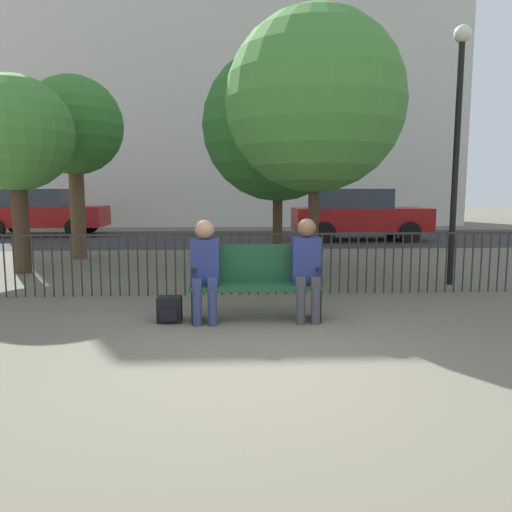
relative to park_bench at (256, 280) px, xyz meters
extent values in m
plane|color=#605B4C|center=(0.00, -1.78, -0.49)|extent=(80.00, 80.00, 0.00)
cube|color=#194728|center=(0.00, -0.08, -0.07)|extent=(1.62, 0.45, 0.05)
cube|color=#194728|center=(0.00, 0.12, 0.19)|extent=(1.62, 0.05, 0.47)
cube|color=black|center=(-0.75, -0.08, -0.29)|extent=(0.06, 0.38, 0.40)
cube|color=black|center=(0.75, -0.08, -0.29)|extent=(0.06, 0.38, 0.40)
cube|color=black|center=(-0.75, -0.08, 0.16)|extent=(0.06, 0.38, 0.04)
cube|color=black|center=(0.75, -0.08, 0.16)|extent=(0.06, 0.38, 0.04)
cylinder|color=navy|center=(-0.71, -0.30, -0.27)|extent=(0.11, 0.11, 0.45)
cylinder|color=navy|center=(-0.53, -0.30, -0.27)|extent=(0.11, 0.11, 0.45)
cube|color=navy|center=(-0.71, -0.20, 0.01)|extent=(0.11, 0.20, 0.12)
cube|color=navy|center=(-0.53, -0.20, 0.01)|extent=(0.11, 0.20, 0.12)
cube|color=navy|center=(-0.62, -0.08, 0.24)|extent=(0.34, 0.22, 0.56)
sphere|color=#A37556|center=(-0.62, -0.10, 0.64)|extent=(0.23, 0.23, 0.23)
cylinder|color=#3D3D42|center=(0.52, -0.30, -0.27)|extent=(0.11, 0.11, 0.45)
cylinder|color=#3D3D42|center=(0.70, -0.30, -0.27)|extent=(0.11, 0.11, 0.45)
cube|color=#3D3D42|center=(0.52, -0.20, 0.01)|extent=(0.11, 0.20, 0.12)
cube|color=#3D3D42|center=(0.70, -0.20, 0.01)|extent=(0.11, 0.20, 0.12)
cube|color=navy|center=(0.61, -0.08, 0.25)|extent=(0.34, 0.22, 0.58)
sphere|color=brown|center=(0.61, -0.10, 0.65)|extent=(0.23, 0.23, 0.23)
cube|color=black|center=(-1.06, -0.09, -0.34)|extent=(0.29, 0.22, 0.31)
cube|color=black|center=(-1.06, -0.22, -0.38)|extent=(0.21, 0.04, 0.14)
cylinder|color=#2D2823|center=(-3.66, 1.43, -0.02)|extent=(0.02, 0.02, 0.95)
cylinder|color=#2D2823|center=(-3.52, 1.43, -0.02)|extent=(0.02, 0.02, 0.95)
cylinder|color=#2D2823|center=(-3.38, 1.43, -0.02)|extent=(0.02, 0.02, 0.95)
cylinder|color=#2D2823|center=(-3.24, 1.43, -0.02)|extent=(0.02, 0.02, 0.95)
cylinder|color=#2D2823|center=(-3.10, 1.43, -0.02)|extent=(0.02, 0.02, 0.95)
cylinder|color=#2D2823|center=(-2.96, 1.43, -0.02)|extent=(0.02, 0.02, 0.95)
cylinder|color=#2D2823|center=(-2.82, 1.43, -0.02)|extent=(0.02, 0.02, 0.95)
cylinder|color=#2D2823|center=(-2.68, 1.43, -0.02)|extent=(0.02, 0.02, 0.95)
cylinder|color=#2D2823|center=(-2.54, 1.43, -0.02)|extent=(0.02, 0.02, 0.95)
cylinder|color=#2D2823|center=(-2.40, 1.43, -0.02)|extent=(0.02, 0.02, 0.95)
cylinder|color=#2D2823|center=(-2.26, 1.43, -0.02)|extent=(0.02, 0.02, 0.95)
cylinder|color=#2D2823|center=(-2.12, 1.43, -0.02)|extent=(0.02, 0.02, 0.95)
cylinder|color=#2D2823|center=(-1.98, 1.43, -0.02)|extent=(0.02, 0.02, 0.95)
cylinder|color=#2D2823|center=(-1.84, 1.43, -0.02)|extent=(0.02, 0.02, 0.95)
cylinder|color=#2D2823|center=(-1.70, 1.43, -0.02)|extent=(0.02, 0.02, 0.95)
cylinder|color=#2D2823|center=(-1.56, 1.43, -0.02)|extent=(0.02, 0.02, 0.95)
cylinder|color=#2D2823|center=(-1.42, 1.43, -0.02)|extent=(0.02, 0.02, 0.95)
cylinder|color=#2D2823|center=(-1.28, 1.43, -0.02)|extent=(0.02, 0.02, 0.95)
cylinder|color=#2D2823|center=(-1.14, 1.43, -0.02)|extent=(0.02, 0.02, 0.95)
cylinder|color=#2D2823|center=(-1.00, 1.43, -0.02)|extent=(0.02, 0.02, 0.95)
cylinder|color=#2D2823|center=(-0.86, 1.43, -0.02)|extent=(0.02, 0.02, 0.95)
cylinder|color=#2D2823|center=(-0.72, 1.43, -0.02)|extent=(0.02, 0.02, 0.95)
cylinder|color=#2D2823|center=(-0.58, 1.43, -0.02)|extent=(0.02, 0.02, 0.95)
cylinder|color=#2D2823|center=(-0.44, 1.43, -0.02)|extent=(0.02, 0.02, 0.95)
cylinder|color=#2D2823|center=(-0.30, 1.43, -0.02)|extent=(0.02, 0.02, 0.95)
cylinder|color=#2D2823|center=(-0.16, 1.43, -0.02)|extent=(0.02, 0.02, 0.95)
cylinder|color=#2D2823|center=(-0.02, 1.43, -0.02)|extent=(0.02, 0.02, 0.95)
cylinder|color=#2D2823|center=(0.12, 1.43, -0.02)|extent=(0.02, 0.02, 0.95)
cylinder|color=#2D2823|center=(0.26, 1.43, -0.02)|extent=(0.02, 0.02, 0.95)
cylinder|color=#2D2823|center=(0.40, 1.43, -0.02)|extent=(0.02, 0.02, 0.95)
cylinder|color=#2D2823|center=(0.54, 1.43, -0.02)|extent=(0.02, 0.02, 0.95)
cylinder|color=#2D2823|center=(0.68, 1.43, -0.02)|extent=(0.02, 0.02, 0.95)
cylinder|color=#2D2823|center=(0.82, 1.43, -0.02)|extent=(0.02, 0.02, 0.95)
cylinder|color=#2D2823|center=(0.96, 1.43, -0.02)|extent=(0.02, 0.02, 0.95)
cylinder|color=#2D2823|center=(1.10, 1.43, -0.02)|extent=(0.02, 0.02, 0.95)
cylinder|color=#2D2823|center=(1.24, 1.43, -0.02)|extent=(0.02, 0.02, 0.95)
cylinder|color=#2D2823|center=(1.38, 1.43, -0.02)|extent=(0.02, 0.02, 0.95)
cylinder|color=#2D2823|center=(1.52, 1.43, -0.02)|extent=(0.02, 0.02, 0.95)
cylinder|color=#2D2823|center=(1.66, 1.43, -0.02)|extent=(0.02, 0.02, 0.95)
cylinder|color=#2D2823|center=(1.80, 1.43, -0.02)|extent=(0.02, 0.02, 0.95)
cylinder|color=#2D2823|center=(1.94, 1.43, -0.02)|extent=(0.02, 0.02, 0.95)
cylinder|color=#2D2823|center=(2.08, 1.43, -0.02)|extent=(0.02, 0.02, 0.95)
cylinder|color=#2D2823|center=(2.22, 1.43, -0.02)|extent=(0.02, 0.02, 0.95)
cylinder|color=#2D2823|center=(2.36, 1.43, -0.02)|extent=(0.02, 0.02, 0.95)
cylinder|color=#2D2823|center=(2.50, 1.43, -0.02)|extent=(0.02, 0.02, 0.95)
cylinder|color=#2D2823|center=(2.64, 1.43, -0.02)|extent=(0.02, 0.02, 0.95)
cylinder|color=#2D2823|center=(2.78, 1.43, -0.02)|extent=(0.02, 0.02, 0.95)
cylinder|color=#2D2823|center=(2.92, 1.43, -0.02)|extent=(0.02, 0.02, 0.95)
cylinder|color=#2D2823|center=(3.06, 1.43, -0.02)|extent=(0.02, 0.02, 0.95)
cylinder|color=#2D2823|center=(3.20, 1.43, -0.02)|extent=(0.02, 0.02, 0.95)
cylinder|color=#2D2823|center=(3.34, 1.43, -0.02)|extent=(0.02, 0.02, 0.95)
cylinder|color=#2D2823|center=(3.48, 1.43, -0.02)|extent=(0.02, 0.02, 0.95)
cylinder|color=#2D2823|center=(3.62, 1.43, -0.02)|extent=(0.02, 0.02, 0.95)
cylinder|color=#2D2823|center=(3.76, 1.43, -0.02)|extent=(0.02, 0.02, 0.95)
cylinder|color=#2D2823|center=(3.90, 1.43, -0.02)|extent=(0.02, 0.02, 0.95)
cylinder|color=#2D2823|center=(4.04, 1.43, -0.02)|extent=(0.02, 0.02, 0.95)
cube|color=#2D2823|center=(0.00, 1.43, 0.44)|extent=(9.00, 0.03, 0.03)
cylinder|color=#422D1E|center=(1.12, 2.38, 0.62)|extent=(0.18, 0.18, 2.22)
sphere|color=#478438|center=(1.12, 2.38, 2.56)|extent=(3.00, 3.00, 3.00)
cylinder|color=#422D1E|center=(0.72, 4.50, 0.54)|extent=(0.21, 0.21, 2.06)
sphere|color=#2D6628|center=(0.72, 4.50, 2.44)|extent=(3.16, 3.16, 3.16)
cylinder|color=brown|center=(-3.81, 5.69, 0.73)|extent=(0.34, 0.34, 2.43)
sphere|color=#38752D|center=(-3.81, 5.69, 2.55)|extent=(2.21, 2.21, 2.21)
cylinder|color=#422D1E|center=(-4.31, 3.71, 0.54)|extent=(0.30, 0.30, 2.06)
sphere|color=#478438|center=(-4.31, 3.71, 2.16)|extent=(2.15, 2.15, 2.15)
cylinder|color=black|center=(3.43, 2.08, 1.50)|extent=(0.10, 0.10, 3.99)
sphere|color=silver|center=(3.43, 2.08, 3.58)|extent=(0.28, 0.28, 0.28)
cube|color=#2B2B2D|center=(0.00, 10.22, -0.49)|extent=(24.00, 6.00, 0.01)
cube|color=maroon|center=(3.85, 9.52, 0.18)|extent=(4.20, 1.70, 0.70)
cube|color=#2D333D|center=(3.53, 9.52, 0.83)|extent=(2.31, 1.56, 0.60)
cylinder|color=black|center=(5.15, 8.65, -0.17)|extent=(0.64, 0.20, 0.64)
cylinder|color=black|center=(5.15, 10.39, -0.17)|extent=(0.64, 0.20, 0.64)
cylinder|color=black|center=(2.54, 8.65, -0.17)|extent=(0.64, 0.20, 0.64)
cylinder|color=black|center=(2.54, 10.39, -0.17)|extent=(0.64, 0.20, 0.64)
cube|color=maroon|center=(-6.75, 11.71, 0.18)|extent=(4.20, 1.70, 0.70)
cube|color=#2D333D|center=(-7.06, 11.71, 0.83)|extent=(2.31, 1.56, 0.60)
cylinder|color=black|center=(-5.44, 10.84, -0.17)|extent=(0.64, 0.20, 0.64)
cylinder|color=black|center=(-5.44, 12.58, -0.17)|extent=(0.64, 0.20, 0.64)
cylinder|color=black|center=(-8.05, 12.58, -0.17)|extent=(0.64, 0.20, 0.64)
cube|color=beige|center=(0.00, 18.22, 6.80)|extent=(20.00, 6.00, 14.57)
camera|label=1|loc=(-0.34, -6.08, 1.12)|focal=35.00mm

